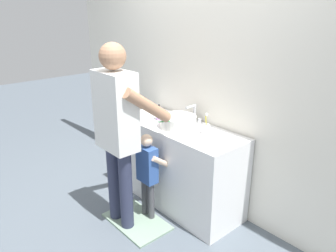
{
  "coord_description": "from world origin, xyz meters",
  "views": [
    {
      "loc": [
        2.2,
        -1.78,
        1.98
      ],
      "look_at": [
        0.0,
        0.15,
        0.9
      ],
      "focal_mm": 35.21,
      "sensor_mm": 36.0,
      "label": 1
    }
  ],
  "objects_px": {
    "soap_bottle": "(159,114)",
    "child_toddler": "(148,169)",
    "adult_parent": "(118,122)",
    "toothbrush_cup": "(206,129)"
  },
  "relations": [
    {
      "from": "toothbrush_cup",
      "to": "child_toddler",
      "type": "height_order",
      "value": "toothbrush_cup"
    },
    {
      "from": "soap_bottle",
      "to": "child_toddler",
      "type": "height_order",
      "value": "soap_bottle"
    },
    {
      "from": "soap_bottle",
      "to": "child_toddler",
      "type": "distance_m",
      "value": 0.62
    },
    {
      "from": "toothbrush_cup",
      "to": "child_toddler",
      "type": "bearing_deg",
      "value": -124.98
    },
    {
      "from": "toothbrush_cup",
      "to": "adult_parent",
      "type": "xyz_separation_m",
      "value": [
        -0.41,
        -0.68,
        0.11
      ]
    },
    {
      "from": "adult_parent",
      "to": "toothbrush_cup",
      "type": "bearing_deg",
      "value": 59.17
    },
    {
      "from": "toothbrush_cup",
      "to": "adult_parent",
      "type": "distance_m",
      "value": 0.8
    },
    {
      "from": "soap_bottle",
      "to": "adult_parent",
      "type": "xyz_separation_m",
      "value": [
        0.18,
        -0.61,
        0.1
      ]
    },
    {
      "from": "adult_parent",
      "to": "child_toddler",
      "type": "bearing_deg",
      "value": 67.9
    },
    {
      "from": "toothbrush_cup",
      "to": "adult_parent",
      "type": "height_order",
      "value": "adult_parent"
    }
  ]
}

